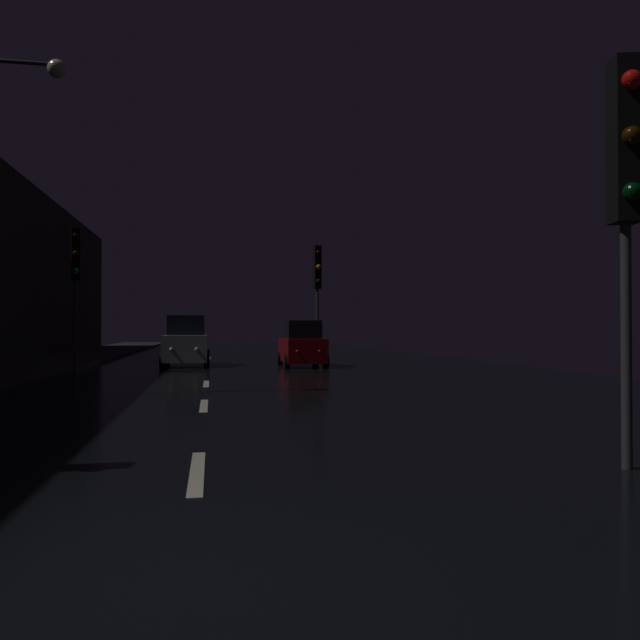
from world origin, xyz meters
name	(u,v)px	position (x,y,z in m)	size (l,w,h in m)	color
ground	(208,365)	(0.00, 24.50, -0.01)	(26.49, 84.00, 0.02)	black
sidewalk_left	(42,364)	(-7.04, 24.50, 0.07)	(4.40, 84.00, 0.15)	#28282B
lane_centerline	(207,379)	(0.00, 16.29, 0.01)	(0.16, 30.00, 0.01)	beige
traffic_light_near_right	(626,171)	(4.84, 2.33, 3.41)	(0.37, 0.48, 4.72)	#38383A
traffic_light_far_left	(76,267)	(-4.74, 19.87, 3.87)	(0.38, 0.48, 5.28)	#38383A
traffic_light_far_right	(317,278)	(4.75, 23.20, 3.86)	(0.35, 0.48, 5.27)	#38383A
streetlamp_overhead	(13,174)	(-4.52, 11.78, 5.28)	(1.70, 0.44, 8.10)	#2D2D30
car_approaching_headlights	(186,343)	(-0.94, 23.74, 0.99)	(1.99, 4.32, 2.17)	silver
car_parked_right_far	(302,345)	(3.94, 22.36, 0.89)	(1.79, 3.87, 1.95)	maroon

